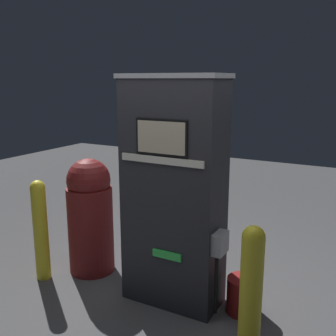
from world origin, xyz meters
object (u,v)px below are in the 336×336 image
squeegee_bucket (244,295)px  safety_bollard_far (40,228)px  safety_bollard (251,294)px  trash_bin (90,215)px  gas_pump (174,193)px

squeegee_bucket → safety_bollard_far: bearing=-168.8°
safety_bollard_far → squeegee_bucket: (2.03, 0.40, -0.39)m
safety_bollard → trash_bin: bearing=162.4°
gas_pump → squeegee_bucket: gas_pump is taller
gas_pump → squeegee_bucket: (0.65, 0.11, -0.88)m
gas_pump → safety_bollard_far: bearing=-167.9°
safety_bollard → trash_bin: trash_bin is taller
safety_bollard_far → squeegee_bucket: size_ratio=1.47×
gas_pump → safety_bollard: bearing=-30.6°
gas_pump → trash_bin: bearing=175.2°
safety_bollard → safety_bollard_far: 2.28m
safety_bollard → squeegee_bucket: size_ratio=1.49×
safety_bollard_far → squeegee_bucket: bearing=11.2°
safety_bollard_far → safety_bollard: bearing=-5.8°
safety_bollard → squeegee_bucket: safety_bollard is taller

